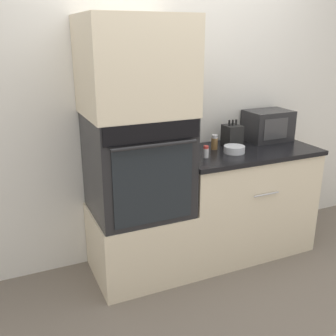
{
  "coord_description": "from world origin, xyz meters",
  "views": [
    {
      "loc": [
        -1.22,
        -2.18,
        1.74
      ],
      "look_at": [
        -0.15,
        0.21,
        0.85
      ],
      "focal_mm": 42.0,
      "sensor_mm": 36.0,
      "label": 1
    }
  ],
  "objects": [
    {
      "name": "ground_plane",
      "position": [
        0.0,
        0.0,
        0.0
      ],
      "size": [
        12.0,
        12.0,
        0.0
      ],
      "primitive_type": "plane",
      "color": "#6B6056"
    },
    {
      "name": "bowl",
      "position": [
        0.42,
        0.24,
        0.91
      ],
      "size": [
        0.16,
        0.16,
        0.05
      ],
      "color": "silver",
      "rests_on": "counter_unit"
    },
    {
      "name": "microwave",
      "position": [
        0.89,
        0.46,
        1.01
      ],
      "size": [
        0.38,
        0.27,
        0.25
      ],
      "color": "#232326",
      "rests_on": "counter_unit"
    },
    {
      "name": "oven_cabinet_base",
      "position": [
        -0.34,
        0.3,
        0.26
      ],
      "size": [
        0.69,
        0.6,
        0.52
      ],
      "color": "beige",
      "rests_on": "ground_plane"
    },
    {
      "name": "wall_oven",
      "position": [
        -0.34,
        0.3,
        0.87
      ],
      "size": [
        0.66,
        0.64,
        0.71
      ],
      "color": "black",
      "rests_on": "oven_cabinet_base"
    },
    {
      "name": "counter_unit",
      "position": [
        0.55,
        0.3,
        0.44
      ],
      "size": [
        1.13,
        0.63,
        0.88
      ],
      "color": "beige",
      "rests_on": "ground_plane"
    },
    {
      "name": "wall_back",
      "position": [
        0.0,
        0.63,
        1.25
      ],
      "size": [
        8.0,
        0.05,
        2.5
      ],
      "color": "silver",
      "rests_on": "ground_plane"
    },
    {
      "name": "condiment_jar_near",
      "position": [
        0.16,
        0.22,
        0.92
      ],
      "size": [
        0.04,
        0.04,
        0.09
      ],
      "color": "silver",
      "rests_on": "counter_unit"
    },
    {
      "name": "condiment_jar_far",
      "position": [
        0.33,
        0.39,
        0.94
      ],
      "size": [
        0.05,
        0.05,
        0.12
      ],
      "color": "brown",
      "rests_on": "counter_unit"
    },
    {
      "name": "knife_block",
      "position": [
        0.51,
        0.42,
        0.97
      ],
      "size": [
        0.13,
        0.14,
        0.21
      ],
      "color": "black",
      "rests_on": "counter_unit"
    },
    {
      "name": "oven_cabinet_upper",
      "position": [
        -0.34,
        0.3,
        1.54
      ],
      "size": [
        0.69,
        0.6,
        0.63
      ],
      "color": "beige",
      "rests_on": "wall_oven"
    },
    {
      "name": "condiment_jar_mid",
      "position": [
        0.07,
        0.32,
        0.92
      ],
      "size": [
        0.05,
        0.05,
        0.07
      ],
      "color": "brown",
      "rests_on": "counter_unit"
    }
  ]
}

